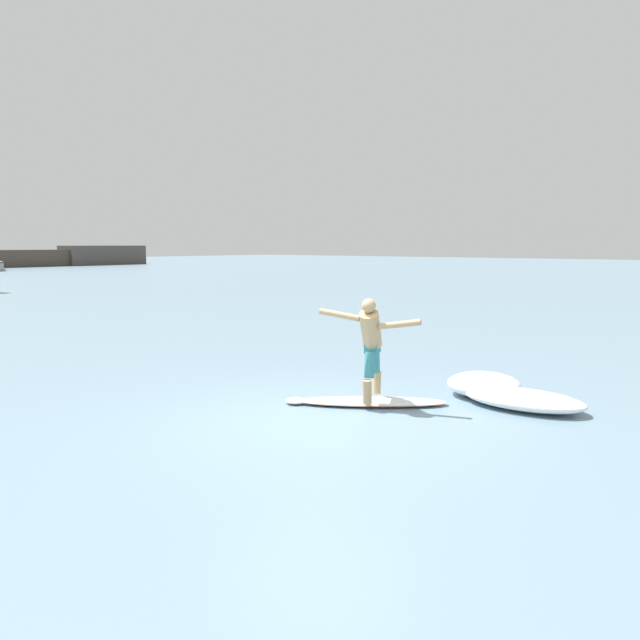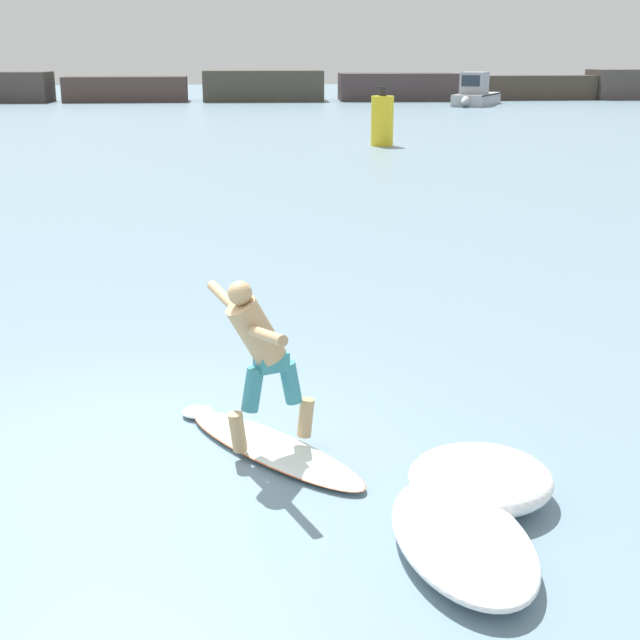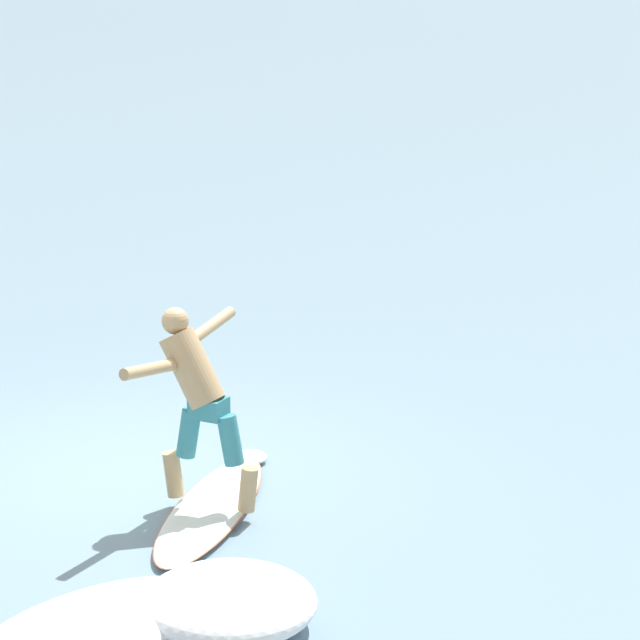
% 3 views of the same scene
% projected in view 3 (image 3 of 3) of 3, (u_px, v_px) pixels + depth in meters
% --- Properties ---
extents(ground_plane, '(200.00, 200.00, 0.00)m').
position_uv_depth(ground_plane, '(134.00, 470.00, 12.49)').
color(ground_plane, gray).
extents(surfboard, '(1.81, 2.18, 0.23)m').
position_uv_depth(surfboard, '(212.00, 507.00, 11.61)').
color(surfboard, white).
rests_on(surfboard, ground).
extents(surfer, '(0.96, 1.41, 1.52)m').
position_uv_depth(surfer, '(196.00, 390.00, 11.37)').
color(surfer, tan).
rests_on(surfer, surfboard).
extents(wave_foam_at_tail, '(1.03, 1.81, 0.26)m').
position_uv_depth(wave_foam_at_tail, '(95.00, 627.00, 9.50)').
color(wave_foam_at_tail, white).
rests_on(wave_foam_at_tail, ground).
extents(wave_foam_at_nose, '(1.57, 1.56, 0.36)m').
position_uv_depth(wave_foam_at_nose, '(229.00, 603.00, 9.72)').
color(wave_foam_at_nose, white).
rests_on(wave_foam_at_nose, ground).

